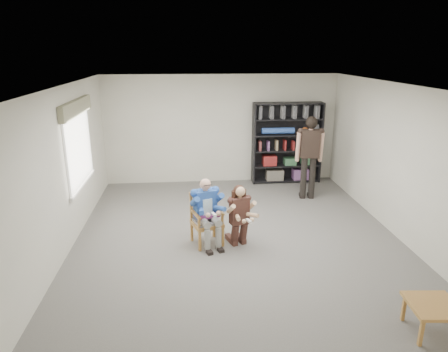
{
  "coord_description": "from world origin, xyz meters",
  "views": [
    {
      "loc": [
        -0.88,
        -6.7,
        3.38
      ],
      "look_at": [
        -0.2,
        0.6,
        1.05
      ],
      "focal_mm": 32.0,
      "sensor_mm": 36.0,
      "label": 1
    }
  ],
  "objects_px": {
    "armchair": "(207,219)",
    "seated_man": "(207,212)",
    "standing_man": "(309,159)",
    "bookshelf": "(287,143)",
    "kneeling_woman": "(240,216)",
    "side_table": "(431,318)"
  },
  "relations": [
    {
      "from": "armchair",
      "to": "seated_man",
      "type": "distance_m",
      "value": 0.14
    },
    {
      "from": "kneeling_woman",
      "to": "seated_man",
      "type": "bearing_deg",
      "value": 150.09
    },
    {
      "from": "seated_man",
      "to": "bookshelf",
      "type": "height_order",
      "value": "bookshelf"
    },
    {
      "from": "armchair",
      "to": "bookshelf",
      "type": "bearing_deg",
      "value": 38.08
    },
    {
      "from": "armchair",
      "to": "side_table",
      "type": "height_order",
      "value": "armchair"
    },
    {
      "from": "seated_man",
      "to": "side_table",
      "type": "xyz_separation_m",
      "value": [
        2.64,
        -2.65,
        -0.42
      ]
    },
    {
      "from": "armchair",
      "to": "standing_man",
      "type": "height_order",
      "value": "standing_man"
    },
    {
      "from": "kneeling_woman",
      "to": "bookshelf",
      "type": "relative_size",
      "value": 0.54
    },
    {
      "from": "armchair",
      "to": "standing_man",
      "type": "xyz_separation_m",
      "value": [
        2.49,
        2.13,
        0.49
      ]
    },
    {
      "from": "kneeling_woman",
      "to": "standing_man",
      "type": "relative_size",
      "value": 0.59
    },
    {
      "from": "kneeling_woman",
      "to": "bookshelf",
      "type": "bearing_deg",
      "value": 46.13
    },
    {
      "from": "bookshelf",
      "to": "kneeling_woman",
      "type": "bearing_deg",
      "value": -115.64
    },
    {
      "from": "side_table",
      "to": "standing_man",
      "type": "bearing_deg",
      "value": 91.85
    },
    {
      "from": "armchair",
      "to": "bookshelf",
      "type": "distance_m",
      "value": 4.14
    },
    {
      "from": "standing_man",
      "to": "seated_man",
      "type": "bearing_deg",
      "value": -133.73
    },
    {
      "from": "seated_man",
      "to": "standing_man",
      "type": "relative_size",
      "value": 0.64
    },
    {
      "from": "armchair",
      "to": "bookshelf",
      "type": "relative_size",
      "value": 0.45
    },
    {
      "from": "kneeling_woman",
      "to": "bookshelf",
      "type": "distance_m",
      "value": 3.95
    },
    {
      "from": "bookshelf",
      "to": "side_table",
      "type": "height_order",
      "value": "bookshelf"
    },
    {
      "from": "kneeling_woman",
      "to": "side_table",
      "type": "xyz_separation_m",
      "value": [
        2.06,
        -2.53,
        -0.36
      ]
    },
    {
      "from": "armchair",
      "to": "standing_man",
      "type": "relative_size",
      "value": 0.49
    },
    {
      "from": "bookshelf",
      "to": "side_table",
      "type": "xyz_separation_m",
      "value": [
        0.36,
        -6.07,
        -0.85
      ]
    }
  ]
}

